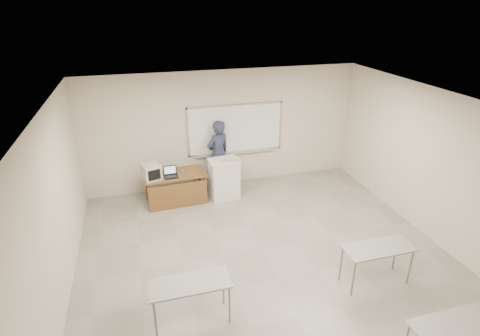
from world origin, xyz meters
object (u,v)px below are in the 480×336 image
object	(u,v)px
crt_monitor	(151,172)
presenter	(218,154)
laptop	(171,174)
mouse	(183,171)
podium	(224,179)
whiteboard	(235,129)
keyboard	(231,161)
instructor_desk	(176,183)

from	to	relation	value
crt_monitor	presenter	bearing A→B (deg)	3.63
laptop	mouse	size ratio (longest dim) A/B	3.34
podium	crt_monitor	world-z (taller)	crt_monitor
mouse	laptop	bearing A→B (deg)	-165.97
whiteboard	podium	distance (m)	1.34
crt_monitor	presenter	world-z (taller)	presenter
whiteboard	crt_monitor	size ratio (longest dim) A/B	5.76
crt_monitor	keyboard	xyz separation A→B (m)	(1.88, -0.10, 0.10)
instructor_desk	keyboard	world-z (taller)	keyboard
podium	laptop	bearing A→B (deg)	176.47
mouse	podium	bearing A→B (deg)	-25.03
mouse	crt_monitor	bearing A→B (deg)	176.78
whiteboard	presenter	world-z (taller)	whiteboard
instructor_desk	laptop	xyz separation A→B (m)	(-0.10, -0.01, 0.26)
presenter	mouse	bearing A→B (deg)	3.22
crt_monitor	whiteboard	bearing A→B (deg)	2.38
whiteboard	mouse	world-z (taller)	whiteboard
podium	crt_monitor	bearing A→B (deg)	176.14
keyboard	presenter	bearing A→B (deg)	107.76
laptop	keyboard	xyz separation A→B (m)	(1.43, -0.09, 0.21)
whiteboard	keyboard	bearing A→B (deg)	-111.51
podium	crt_monitor	distance (m)	1.78
crt_monitor	presenter	distance (m)	1.85
instructor_desk	crt_monitor	world-z (taller)	crt_monitor
crt_monitor	mouse	bearing A→B (deg)	-4.08
podium	crt_monitor	xyz separation A→B (m)	(-1.73, -0.02, 0.42)
instructor_desk	crt_monitor	xyz separation A→B (m)	(-0.55, -0.01, 0.38)
presenter	laptop	bearing A→B (deg)	4.21
whiteboard	laptop	bearing A→B (deg)	-155.96
laptop	mouse	world-z (taller)	laptop
whiteboard	podium	xyz separation A→B (m)	(-0.50, -0.77, -0.97)
instructor_desk	whiteboard	bearing A→B (deg)	21.85
whiteboard	laptop	distance (m)	2.06
keyboard	crt_monitor	bearing A→B (deg)	-176.18
crt_monitor	presenter	xyz separation A→B (m)	(1.73, 0.66, -0.02)
whiteboard	keyboard	xyz separation A→B (m)	(-0.35, -0.89, -0.46)
instructor_desk	laptop	bearing A→B (deg)	-175.10
crt_monitor	mouse	world-z (taller)	crt_monitor
crt_monitor	mouse	size ratio (longest dim) A/B	4.59
laptop	presenter	xyz separation A→B (m)	(1.28, 0.66, 0.09)
whiteboard	mouse	xyz separation A→B (m)	(-1.48, -0.62, -0.71)
laptop	presenter	world-z (taller)	presenter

